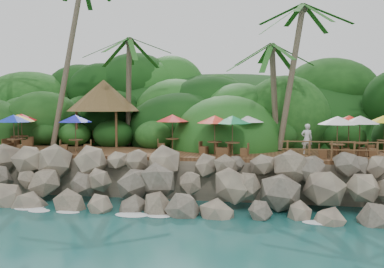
# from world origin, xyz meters

# --- Properties ---
(ground) EXTENTS (140.00, 140.00, 0.00)m
(ground) POSITION_xyz_m (0.00, 0.00, 0.00)
(ground) COLOR #19514F
(ground) RESTS_ON ground
(land_base) EXTENTS (32.00, 25.20, 2.10)m
(land_base) POSITION_xyz_m (0.00, 16.00, 1.05)
(land_base) COLOR gray
(land_base) RESTS_ON ground
(jungle_hill) EXTENTS (44.80, 28.00, 15.40)m
(jungle_hill) POSITION_xyz_m (0.00, 23.50, 0.00)
(jungle_hill) COLOR #143811
(jungle_hill) RESTS_ON ground
(seawall) EXTENTS (29.00, 4.00, 2.30)m
(seawall) POSITION_xyz_m (0.00, 2.00, 1.15)
(seawall) COLOR gray
(seawall) RESTS_ON ground
(terrace) EXTENTS (26.00, 5.00, 0.20)m
(terrace) POSITION_xyz_m (0.00, 6.00, 2.20)
(terrace) COLOR brown
(terrace) RESTS_ON land_base
(jungle_foliage) EXTENTS (44.00, 16.00, 12.00)m
(jungle_foliage) POSITION_xyz_m (0.00, 15.00, 0.00)
(jungle_foliage) COLOR #143811
(jungle_foliage) RESTS_ON ground
(foam_line) EXTENTS (25.20, 0.80, 0.06)m
(foam_line) POSITION_xyz_m (0.00, 0.30, 0.03)
(foam_line) COLOR white
(foam_line) RESTS_ON ground
(palms) EXTENTS (35.41, 7.36, 13.70)m
(palms) POSITION_xyz_m (-0.69, 8.59, 11.84)
(palms) COLOR brown
(palms) RESTS_ON ground
(palapa) EXTENTS (5.09, 5.09, 4.60)m
(palapa) POSITION_xyz_m (-6.84, 9.31, 5.79)
(palapa) COLOR brown
(palapa) RESTS_ON ground
(dining_clusters) EXTENTS (25.09, 5.07, 2.24)m
(dining_clusters) POSITION_xyz_m (0.26, 5.76, 4.16)
(dining_clusters) COLOR brown
(dining_clusters) RESTS_ON terrace
(railing) EXTENTS (6.10, 0.10, 1.00)m
(railing) POSITION_xyz_m (8.19, 3.65, 2.91)
(railing) COLOR brown
(railing) RESTS_ON terrace
(waiter) EXTENTS (0.68, 0.48, 1.75)m
(waiter) POSITION_xyz_m (6.68, 6.32, 3.17)
(waiter) COLOR silver
(waiter) RESTS_ON terrace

